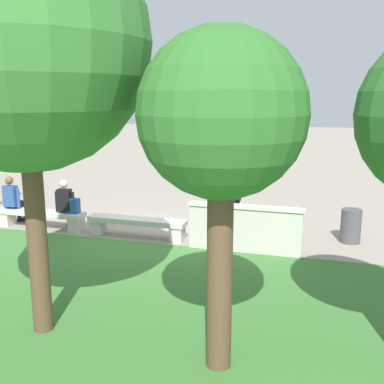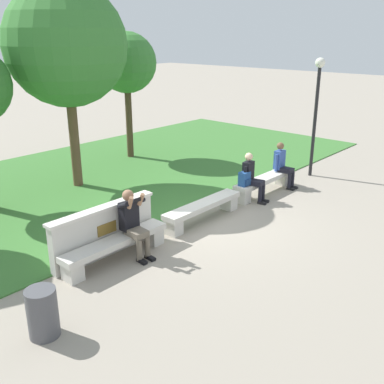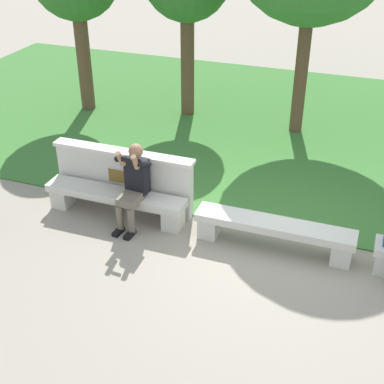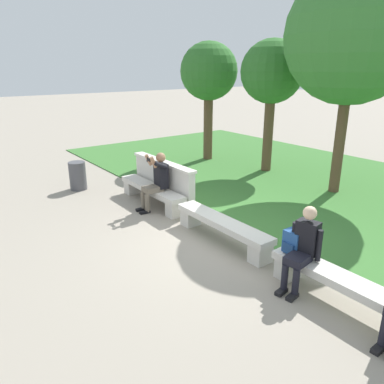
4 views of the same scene
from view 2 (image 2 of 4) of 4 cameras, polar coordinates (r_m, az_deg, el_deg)
The scene contains 14 objects.
ground_plane at distance 10.45m, azimuth 1.38°, elevation -3.66°, with size 80.00×80.00×0.00m, color gray.
grass_strip at distance 13.51m, azimuth -12.91°, elevation 1.40°, with size 19.43×8.00×0.03m, color #3D7533.
bench_main at distance 8.71m, azimuth -9.64°, elevation -6.72°, with size 2.32×0.40×0.45m.
bench_near at distance 10.33m, azimuth 1.40°, elevation -2.09°, with size 2.32×0.40×0.45m.
bench_mid at distance 12.28m, azimuth 9.15°, elevation 1.24°, with size 2.32×0.40×0.45m.
backrest_wall_with_plaque at distance 8.87m, azimuth -11.10°, elevation -4.84°, with size 2.39×0.24×1.01m.
person_photographer at distance 8.69m, azimuth -7.53°, elevation -3.56°, with size 0.49×0.74×1.32m.
person_distant at distance 11.57m, azimuth 7.61°, elevation 2.06°, with size 0.47×0.71×1.26m.
person_companion at distance 12.79m, azimuth 11.43°, elevation 3.56°, with size 0.48×0.68×1.26m.
backpack at distance 11.44m, azimuth 6.71°, elevation 1.65°, with size 0.28×0.24×0.43m.
tree_behind_wall at distance 12.54m, azimuth -15.72°, elevation 17.46°, with size 3.16×3.16×5.40m.
tree_right_background at distance 15.39m, azimuth -8.33°, elevation 15.85°, with size 1.97×1.97×4.18m.
trash_bin at distance 6.93m, azimuth -18.44°, elevation -14.36°, with size 0.44×0.44×0.75m, color #4C4C51.
lamp_post at distance 13.71m, azimuth 15.57°, elevation 11.26°, with size 0.28×0.28×3.46m.
Camera 2 is at (-7.33, -6.19, 4.14)m, focal length 42.00 mm.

